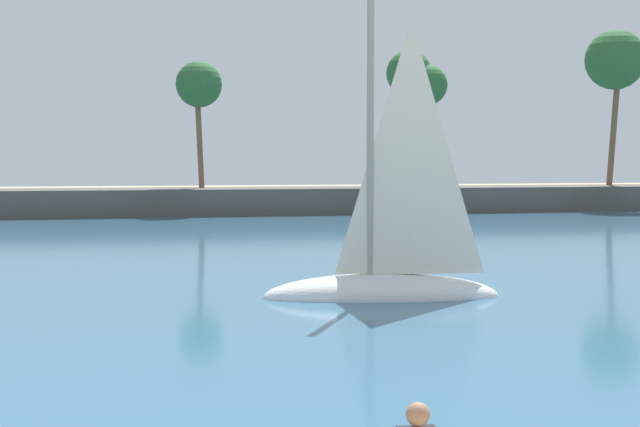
% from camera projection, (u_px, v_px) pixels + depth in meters
% --- Properties ---
extents(sea, '(220.00, 93.50, 0.06)m').
position_uv_depth(sea, '(180.00, 222.00, 54.39)').
color(sea, '#33607F').
rests_on(sea, ground).
extents(palm_headland, '(95.15, 6.00, 13.33)m').
position_uv_depth(palm_headland, '(214.00, 174.00, 61.44)').
color(palm_headland, '#514C47').
rests_on(palm_headland, ground).
extents(sailboat_near_shore, '(6.57, 2.79, 9.22)m').
position_uv_depth(sailboat_near_shore, '(387.00, 266.00, 24.44)').
color(sailboat_near_shore, white).
rests_on(sailboat_near_shore, sea).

